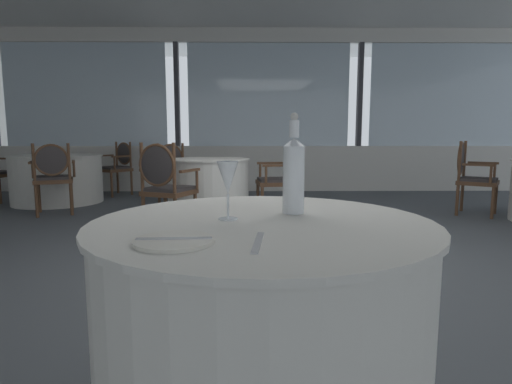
# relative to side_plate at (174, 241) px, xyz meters

# --- Properties ---
(ground_plane) EXTENTS (15.15, 15.15, 0.00)m
(ground_plane) POSITION_rel_side_plate_xyz_m (0.52, 2.29, -0.75)
(ground_plane) COLOR #4C5156
(window_wall_far) EXTENTS (10.77, 0.14, 2.97)m
(window_wall_far) POSITION_rel_side_plate_xyz_m (0.52, 6.67, 0.44)
(window_wall_far) COLOR silver
(window_wall_far) RESTS_ON ground_plane
(foreground_table) EXTENTS (1.11, 1.11, 0.74)m
(foreground_table) POSITION_rel_side_plate_xyz_m (0.23, 0.28, -0.37)
(foreground_table) COLOR silver
(foreground_table) RESTS_ON ground_plane
(side_plate) EXTENTS (0.21, 0.21, 0.01)m
(side_plate) POSITION_rel_side_plate_xyz_m (0.00, 0.00, 0.00)
(side_plate) COLOR silver
(side_plate) RESTS_ON foreground_table
(butter_knife) EXTENTS (0.19, 0.03, 0.00)m
(butter_knife) POSITION_rel_side_plate_xyz_m (0.00, 0.00, 0.01)
(butter_knife) COLOR silver
(butter_knife) RESTS_ON foreground_table
(dinner_fork) EXTENTS (0.04, 0.21, 0.00)m
(dinner_fork) POSITION_rel_side_plate_xyz_m (0.21, -0.01, -0.00)
(dinner_fork) COLOR silver
(dinner_fork) RESTS_ON foreground_table
(water_bottle) EXTENTS (0.08, 0.08, 0.35)m
(water_bottle) POSITION_rel_side_plate_xyz_m (0.35, 0.41, 0.14)
(water_bottle) COLOR white
(water_bottle) RESTS_ON foreground_table
(wine_glass) EXTENTS (0.07, 0.07, 0.19)m
(wine_glass) POSITION_rel_side_plate_xyz_m (0.12, 0.30, 0.13)
(wine_glass) COLOR white
(wine_glass) RESTS_ON foreground_table
(dining_chair_0_2) EXTENTS (0.64, 0.66, 0.96)m
(dining_chair_0_2) POSITION_rel_side_plate_xyz_m (3.07, 4.25, -0.19)
(dining_chair_0_2) COLOR brown
(dining_chair_0_2) RESTS_ON ground_plane
(background_table_1) EXTENTS (1.06, 1.06, 0.74)m
(background_table_1) POSITION_rel_side_plate_xyz_m (-0.36, 4.17, -0.37)
(background_table_1) COLOR silver
(background_table_1) RESTS_ON ground_plane
(dining_chair_1_0) EXTENTS (0.66, 0.65, 0.92)m
(dining_chair_1_0) POSITION_rel_side_plate_xyz_m (-0.93, 4.93, -0.21)
(dining_chair_1_0) COLOR brown
(dining_chair_1_0) RESTS_ON ground_plane
(dining_chair_1_1) EXTENTS (0.64, 0.60, 0.96)m
(dining_chair_1_1) POSITION_rel_side_plate_xyz_m (-0.73, 3.28, -0.20)
(dining_chair_1_1) COLOR brown
(dining_chair_1_1) RESTS_ON ground_plane
(dining_chair_1_2) EXTENTS (0.52, 0.58, 0.88)m
(dining_chair_1_2) POSITION_rel_side_plate_xyz_m (0.59, 4.28, -0.23)
(dining_chair_1_2) COLOR brown
(dining_chair_1_2) RESTS_ON ground_plane
(background_table_2) EXTENTS (1.36, 1.36, 0.74)m
(background_table_2) POSITION_rel_side_plate_xyz_m (-2.81, 5.27, -0.37)
(background_table_2) COLOR silver
(background_table_2) RESTS_ON ground_plane
(dining_chair_2_0) EXTENTS (0.66, 0.65, 0.93)m
(dining_chair_2_0) POSITION_rel_side_plate_xyz_m (-2.15, 6.15, -0.19)
(dining_chair_2_0) COLOR brown
(dining_chair_2_0) RESTS_ON ground_plane
(dining_chair_2_2) EXTENTS (0.64, 0.60, 0.94)m
(dining_chair_2_2) POSITION_rel_side_plate_xyz_m (-2.38, 4.25, -0.19)
(dining_chair_2_2) COLOR brown
(dining_chair_2_2) RESTS_ON ground_plane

